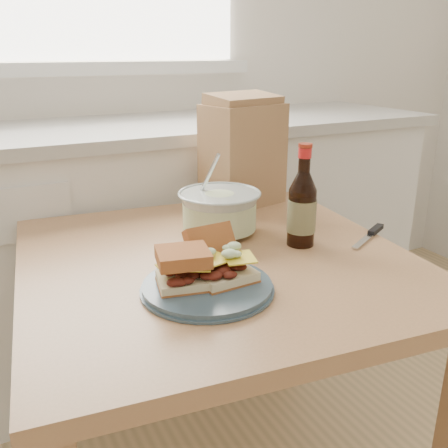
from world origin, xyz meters
name	(u,v)px	position (x,y,z in m)	size (l,w,h in m)	color
wall_back	(85,4)	(0.00, 2.00, 1.35)	(4.00, 0.02, 2.70)	white
cabinet_run	(123,248)	(0.00, 1.70, 0.47)	(2.50, 0.64, 0.94)	white
dining_table	(218,298)	(0.02, 0.91, 0.63)	(0.97, 0.97, 0.73)	tan
plate	(207,287)	(-0.08, 0.76, 0.74)	(0.26, 0.26, 0.02)	#3B505F
sandwich_left	(183,268)	(-0.12, 0.78, 0.79)	(0.12, 0.11, 0.07)	beige
sandwich_right	(220,260)	(-0.04, 0.79, 0.78)	(0.12, 0.16, 0.09)	beige
coleslaw_bowl	(219,213)	(0.09, 1.05, 0.79)	(0.21, 0.21, 0.21)	#B0BDB7
beer_bottle	(302,208)	(0.23, 0.89, 0.83)	(0.07, 0.07, 0.25)	black
knife	(373,232)	(0.44, 0.86, 0.74)	(0.17, 0.10, 0.01)	silver
paper_bag	(243,155)	(0.28, 1.26, 0.89)	(0.23, 0.15, 0.30)	#A57B4F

